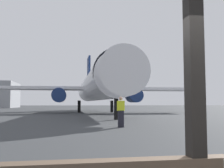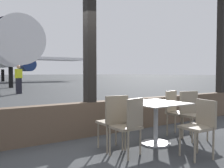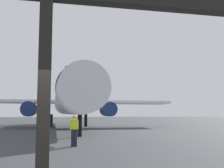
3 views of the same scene
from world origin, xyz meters
name	(u,v)px [view 3 (image 3 of 3)]	position (x,y,z in m)	size (l,w,h in m)	color
ground_plane	(52,125)	(0.00, 40.00, 0.00)	(220.00, 220.00, 0.00)	#383A3D
window_frame	(43,146)	(0.00, 0.00, 1.34)	(9.19, 0.24, 3.90)	brown
airplane	(70,100)	(2.22, 32.37, 3.70)	(28.06, 36.67, 10.68)	silver
ground_crew_worker	(74,130)	(1.30, 11.32, 0.90)	(0.50, 0.34, 1.74)	black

